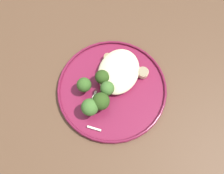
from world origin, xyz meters
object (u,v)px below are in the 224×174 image
at_px(seared_scallop_right_edge, 126,73).
at_px(seared_scallop_large_seared, 108,58).
at_px(dinner_plate, 112,89).
at_px(seared_scallop_rear_pale, 112,81).
at_px(seared_scallop_center_golden, 116,63).
at_px(seared_scallop_tilted_round, 129,60).
at_px(seared_scallop_front_small, 143,73).
at_px(broccoli_floret_left_leaning, 101,101).
at_px(broccoli_floret_front_edge, 107,89).
at_px(broccoli_floret_right_tilted, 102,78).
at_px(broccoli_floret_near_rim, 84,85).
at_px(seared_scallop_tiny_bay, 111,72).
at_px(broccoli_floret_rear_charred, 90,107).

xyz_separation_m(seared_scallop_right_edge, seared_scallop_large_seared, (-0.03, -0.06, 0.00)).
height_order(dinner_plate, seared_scallop_rear_pale, seared_scallop_rear_pale).
bearing_deg(seared_scallop_center_golden, seared_scallop_tilted_round, 125.70).
xyz_separation_m(seared_scallop_front_small, broccoli_floret_left_leaning, (0.12, -0.07, 0.03)).
bearing_deg(broccoli_floret_front_edge, broccoli_floret_right_tilted, -137.13).
height_order(seared_scallop_right_edge, seared_scallop_large_seared, same).
bearing_deg(seared_scallop_front_small, seared_scallop_right_edge, -69.29).
distance_m(broccoli_floret_near_rim, broccoli_floret_left_leaning, 0.06).
xyz_separation_m(broccoli_floret_front_edge, broccoli_floret_near_rim, (0.01, -0.06, -0.01)).
distance_m(seared_scallop_tiny_bay, broccoli_floret_rear_charred, 0.12).
height_order(dinner_plate, seared_scallop_center_golden, seared_scallop_center_golden).
relative_size(dinner_plate, broccoli_floret_right_tilted, 5.66).
bearing_deg(seared_scallop_tilted_round, broccoli_floret_left_leaning, -10.42).
xyz_separation_m(seared_scallop_tilted_round, seared_scallop_front_small, (0.02, 0.05, 0.00)).
bearing_deg(broccoli_floret_front_edge, seared_scallop_tiny_bay, -169.65).
bearing_deg(seared_scallop_center_golden, seared_scallop_tiny_bay, -7.30).
relative_size(dinner_plate, seared_scallop_front_small, 9.92).
height_order(seared_scallop_rear_pale, broccoli_floret_right_tilted, broccoli_floret_right_tilted).
xyz_separation_m(dinner_plate, seared_scallop_center_golden, (-0.07, -0.01, 0.01)).
distance_m(seared_scallop_center_golden, seared_scallop_tilted_round, 0.04).
bearing_deg(dinner_plate, seared_scallop_front_small, 135.41).
relative_size(seared_scallop_center_golden, seared_scallop_right_edge, 1.12).
bearing_deg(broccoli_floret_front_edge, broccoli_floret_near_rim, -82.14).
distance_m(seared_scallop_right_edge, seared_scallop_front_small, 0.05).
height_order(seared_scallop_front_small, seared_scallop_rear_pale, seared_scallop_front_small).
bearing_deg(seared_scallop_tiny_bay, seared_scallop_tilted_round, 145.70).
bearing_deg(seared_scallop_large_seared, seared_scallop_rear_pale, 27.84).
xyz_separation_m(broccoli_floret_left_leaning, broccoli_floret_rear_charred, (0.02, -0.02, 0.00)).
bearing_deg(seared_scallop_right_edge, broccoli_floret_rear_charred, -21.58).
distance_m(seared_scallop_large_seared, seared_scallop_front_small, 0.10).
xyz_separation_m(seared_scallop_center_golden, seared_scallop_tilted_round, (-0.02, 0.03, -0.00)).
bearing_deg(dinner_plate, seared_scallop_right_edge, 156.53).
bearing_deg(broccoli_floret_rear_charred, seared_scallop_tilted_round, 164.51).
relative_size(dinner_plate, broccoli_floret_rear_charred, 4.75).
bearing_deg(broccoli_floret_rear_charred, broccoli_floret_near_rim, -144.66).
xyz_separation_m(dinner_plate, broccoli_floret_rear_charred, (0.08, -0.03, 0.04)).
xyz_separation_m(seared_scallop_center_golden, broccoli_floret_left_leaning, (0.12, 0.00, 0.03)).
height_order(broccoli_floret_front_edge, broccoli_floret_left_leaning, broccoli_floret_left_leaning).
distance_m(dinner_plate, broccoli_floret_right_tilted, 0.05).
height_order(seared_scallop_right_edge, broccoli_floret_rear_charred, broccoli_floret_rear_charred).
distance_m(seared_scallop_tilted_round, seared_scallop_large_seared, 0.06).
height_order(seared_scallop_right_edge, broccoli_floret_near_rim, broccoli_floret_near_rim).
height_order(seared_scallop_tiny_bay, broccoli_floret_right_tilted, broccoli_floret_right_tilted).
height_order(seared_scallop_right_edge, broccoli_floret_front_edge, broccoli_floret_front_edge).
bearing_deg(seared_scallop_center_golden, seared_scallop_front_small, 88.14).
relative_size(dinner_plate, seared_scallop_tiny_bay, 9.03).
xyz_separation_m(dinner_plate, broccoli_floret_near_rim, (0.03, -0.07, 0.03)).
relative_size(broccoli_floret_front_edge, broccoli_floret_rear_charred, 0.96).
height_order(seared_scallop_rear_pale, broccoli_floret_left_leaning, broccoli_floret_left_leaning).
xyz_separation_m(seared_scallop_large_seared, broccoli_floret_near_rim, (0.10, -0.03, 0.02)).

